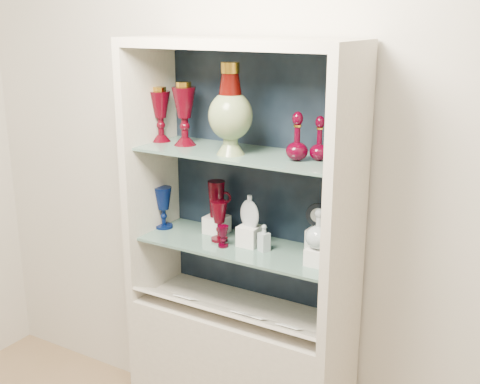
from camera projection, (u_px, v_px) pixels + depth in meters
The scene contains 31 objects.
wall_back at pixel (265, 159), 2.72m from camera, with size 3.50×0.02×2.80m, color beige.
cabinet_base at pixel (240, 380), 2.83m from camera, with size 1.00×0.40×0.75m, color beige.
cabinet_back_panel at pixel (261, 177), 2.72m from camera, with size 0.98×0.02×1.15m, color black.
cabinet_side_left at pixel (152, 172), 2.80m from camera, with size 0.04×0.40×1.15m, color beige.
cabinet_side_right at pixel (346, 204), 2.33m from camera, with size 0.04×0.40×1.15m, color beige.
cabinet_top_cap at pixel (240, 43), 2.40m from camera, with size 1.00×0.40×0.04m, color beige.
shelf_lower at pixel (242, 246), 2.66m from camera, with size 0.92×0.34×0.01m, color slate.
shelf_upper at pixel (242, 154), 2.54m from camera, with size 0.92×0.34×0.01m, color slate.
label_ledge at pixel (227, 312), 2.63m from camera, with size 0.92×0.18×0.01m, color beige.
label_card_0 at pixel (244, 314), 2.58m from camera, with size 0.10×0.07×0.00m, color white.
label_card_1 at pixel (290, 327), 2.47m from camera, with size 0.10×0.07×0.00m, color white.
label_card_2 at pixel (186, 297), 2.73m from camera, with size 0.10×0.07×0.00m, color white.
label_card_3 at pixel (255, 317), 2.55m from camera, with size 0.10×0.07×0.00m, color white.
pedestal_lamp_left at pixel (160, 114), 2.73m from camera, with size 0.10×0.10×0.25m, color #45010B, non-canonical shape.
pedestal_lamp_right at pixel (184, 114), 2.65m from camera, with size 0.11×0.11×0.28m, color #45010B, non-canonical shape.
enamel_urn at pixel (230, 109), 2.45m from camera, with size 0.18×0.18×0.38m, color #0B4311, non-canonical shape.
ruby_decanter_a at pixel (320, 136), 2.37m from camera, with size 0.08×0.08×0.20m, color #3E0010, non-canonical shape.
ruby_decanter_b at pixel (297, 135), 2.37m from camera, with size 0.09×0.09×0.21m, color #3E0010, non-canonical shape.
lidded_bowl at pixel (343, 153), 2.33m from camera, with size 0.08×0.08×0.08m, color #3E0010, non-canonical shape.
cobalt_goblet at pixel (163, 208), 2.85m from camera, with size 0.08×0.08×0.20m, color #031146, non-canonical shape.
ruby_goblet_tall at pixel (219, 221), 2.69m from camera, with size 0.08×0.08×0.18m, color #45010B, non-canonical shape.
ruby_goblet_small at pixel (223, 236), 2.62m from camera, with size 0.05×0.05×0.10m, color #3E0010, non-canonical shape.
riser_ruby_pitcher at pixel (217, 224), 2.80m from camera, with size 0.10×0.10×0.08m, color silver.
ruby_pitcher at pixel (216, 199), 2.77m from camera, with size 0.13×0.08×0.17m, color #45010B, non-canonical shape.
clear_square_bottle at pixel (264, 238), 2.58m from camera, with size 0.04×0.04×0.12m, color #9BABB1, non-canonical shape.
riser_flat_flask at pixel (249, 236), 2.64m from camera, with size 0.09×0.09×0.09m, color silver.
flat_flask at pixel (250, 210), 2.61m from camera, with size 0.10×0.04×0.15m, color #B3BDC6, non-canonical shape.
riser_clear_round_decanter at pixel (318, 256), 2.44m from camera, with size 0.09×0.09×0.07m, color silver.
clear_round_decanter at pixel (319, 230), 2.41m from camera, with size 0.11×0.11×0.16m, color #9BABB1, non-canonical shape.
riser_cameo_medallion at pixel (317, 240), 2.57m from camera, with size 0.08×0.08×0.10m, color silver.
cameo_medallion at pixel (318, 216), 2.54m from camera, with size 0.10×0.04×0.12m, color black, non-canonical shape.
Camera 1 is at (1.26, -0.59, 2.02)m, focal length 45.00 mm.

